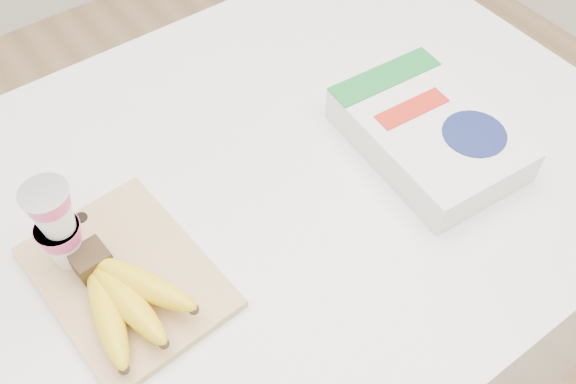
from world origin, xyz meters
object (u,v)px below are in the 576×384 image
Objects in this scene: yogurt_stack at (57,225)px; table at (257,333)px; bananas at (123,297)px; cereal_box at (428,134)px; cutting_board at (126,277)px.

table is at bearing -7.47° from yogurt_stack.
bananas is 0.53m from cereal_box.
table is 0.54m from cutting_board.
cereal_box is at bearing -13.29° from yogurt_stack.
yogurt_stack is at bearing 103.07° from bananas.
yogurt_stack is (-0.03, 0.11, 0.06)m from bananas.
cereal_box is (0.51, -0.06, 0.02)m from cutting_board.
cutting_board is 0.51m from cereal_box.
yogurt_stack reaches higher than table.
bananas is at bearing -177.95° from cereal_box.
cereal_box is at bearing -18.39° from table.
cutting_board is at bearing 64.46° from bananas.
bananas is (-0.24, -0.08, 0.52)m from table.
table is at bearing 17.90° from bananas.
cutting_board is at bearing -171.36° from table.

